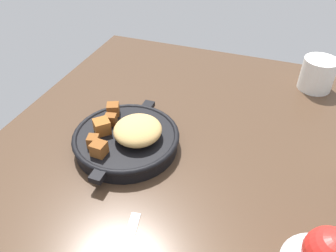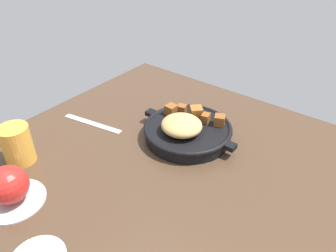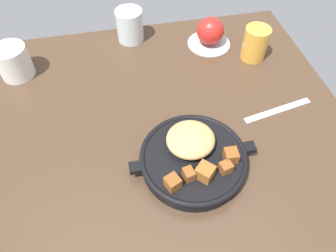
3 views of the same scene
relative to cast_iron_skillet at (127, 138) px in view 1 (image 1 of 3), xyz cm
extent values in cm
cube|color=#473323|center=(-5.68, 11.13, -3.82)|extent=(91.33, 81.56, 2.40)
cylinder|color=black|center=(-0.03, -0.27, -0.96)|extent=(21.47, 21.47, 3.31)
torus|color=black|center=(-0.03, -0.27, 0.43)|extent=(22.24, 22.24, 1.20)
cube|color=black|center=(11.91, -0.27, 0.20)|extent=(2.64, 2.40, 1.20)
cube|color=black|center=(-11.98, -0.27, 0.20)|extent=(2.64, 2.40, 1.20)
ellipsoid|color=tan|center=(-0.07, 2.51, 2.68)|extent=(10.05, 9.75, 3.97)
cube|color=brown|center=(-5.25, -5.98, 2.00)|extent=(3.39, 3.42, 2.61)
cube|color=brown|center=(5.13, -4.79, 1.83)|extent=(2.73, 2.61, 2.28)
cube|color=#935623|center=(0.82, -5.18, 2.19)|extent=(4.33, 4.33, 3.00)
cube|color=brown|center=(-2.29, -4.80, 1.88)|extent=(2.36, 2.71, 2.36)
cube|color=brown|center=(6.92, -2.52, 2.02)|extent=(2.83, 2.87, 2.66)
cylinder|color=silver|center=(-38.39, 36.53, 1.60)|extent=(8.53, 8.53, 8.44)
camera|label=1|loc=(46.88, 26.02, 45.06)|focal=35.77mm
camera|label=2|loc=(-37.62, 56.32, 46.60)|focal=35.08mm
camera|label=3|loc=(-12.21, -33.15, 54.15)|focal=33.35mm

